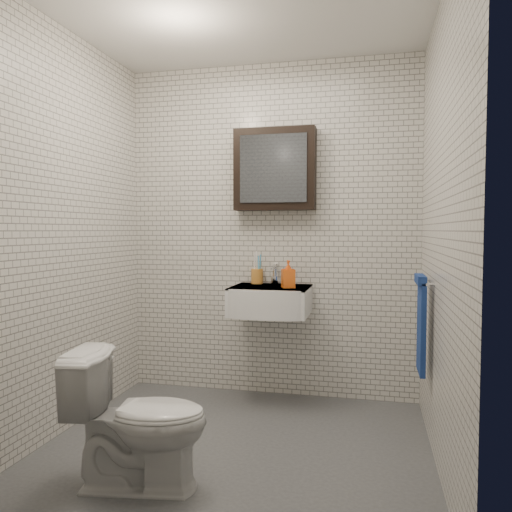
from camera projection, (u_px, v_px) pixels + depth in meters
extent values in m
cube|color=#46494D|center=(235.00, 447.00, 2.87)|extent=(2.20, 2.00, 0.01)
cube|color=silver|center=(270.00, 231.00, 3.78)|extent=(2.20, 0.02, 2.50)
cube|color=silver|center=(162.00, 231.00, 1.83)|extent=(2.20, 0.02, 2.50)
cube|color=silver|center=(62.00, 231.00, 3.06)|extent=(0.02, 2.00, 2.50)
cube|color=silver|center=(441.00, 231.00, 2.56)|extent=(0.02, 2.00, 2.50)
cube|color=white|center=(234.00, 4.00, 2.74)|extent=(2.20, 2.00, 0.02)
cube|color=white|center=(271.00, 300.00, 3.58)|extent=(0.55, 0.45, 0.20)
cylinder|color=silver|center=(271.00, 288.00, 3.59)|extent=(0.31, 0.31, 0.02)
cylinder|color=silver|center=(271.00, 287.00, 3.59)|extent=(0.04, 0.04, 0.01)
cube|color=white|center=(271.00, 287.00, 3.57)|extent=(0.55, 0.45, 0.01)
cylinder|color=silver|center=(275.00, 280.00, 3.73)|extent=(0.06, 0.06, 0.06)
cylinder|color=silver|center=(275.00, 272.00, 3.73)|extent=(0.03, 0.03, 0.08)
cylinder|color=silver|center=(273.00, 269.00, 3.67)|extent=(0.02, 0.12, 0.02)
cube|color=silver|center=(276.00, 264.00, 3.75)|extent=(0.02, 0.09, 0.01)
cube|color=black|center=(275.00, 170.00, 3.68)|extent=(0.60, 0.14, 0.60)
cube|color=#3F444C|center=(273.00, 168.00, 3.60)|extent=(0.49, 0.01, 0.49)
cylinder|color=silver|center=(425.00, 282.00, 2.92)|extent=(0.02, 0.30, 0.02)
cylinder|color=silver|center=(426.00, 280.00, 3.04)|extent=(0.04, 0.02, 0.02)
cylinder|color=silver|center=(431.00, 284.00, 2.79)|extent=(0.04, 0.02, 0.02)
cube|color=navy|center=(421.00, 327.00, 2.94)|extent=(0.03, 0.26, 0.54)
cube|color=navy|center=(421.00, 279.00, 2.93)|extent=(0.05, 0.26, 0.05)
cylinder|color=orange|center=(257.00, 276.00, 3.76)|extent=(0.09, 0.09, 0.11)
cylinder|color=white|center=(255.00, 267.00, 3.75)|extent=(0.02, 0.03, 0.21)
cylinder|color=#47ACE4|center=(259.00, 268.00, 3.74)|extent=(0.02, 0.02, 0.19)
cylinder|color=white|center=(257.00, 266.00, 3.77)|extent=(0.03, 0.04, 0.22)
cylinder|color=#47ACE4|center=(260.00, 267.00, 3.76)|extent=(0.03, 0.04, 0.20)
imported|color=orange|center=(288.00, 274.00, 3.48)|extent=(0.11, 0.11, 0.19)
imported|color=white|center=(139.00, 419.00, 2.42)|extent=(0.71, 0.47, 0.67)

